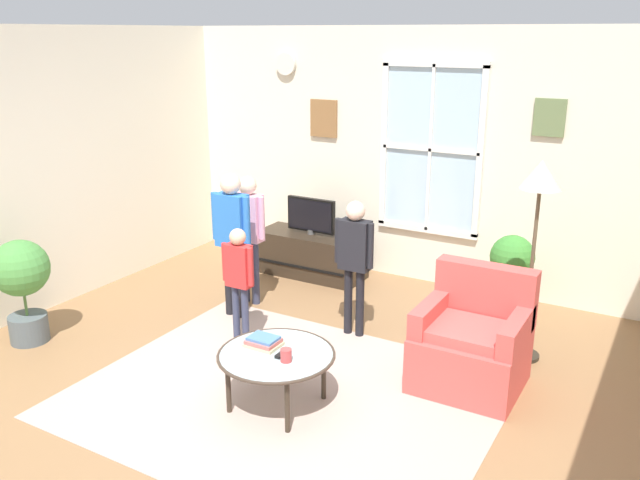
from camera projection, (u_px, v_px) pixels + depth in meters
name	position (u px, v px, depth m)	size (l,w,h in m)	color
ground_plane	(250.00, 410.00, 4.67)	(6.03, 6.58, 0.02)	olive
back_wall	(420.00, 157.00, 6.79)	(5.43, 0.17, 2.60)	silver
area_rug	(287.00, 395.00, 4.83)	(2.95, 2.38, 0.01)	tan
tv_stand	(311.00, 254.00, 7.16)	(1.16, 0.48, 0.47)	#2D2319
television	(311.00, 215.00, 7.03)	(0.56, 0.08, 0.39)	#4C4C4C
armchair	(472.00, 343.00, 4.91)	(0.76, 0.74, 0.87)	#D14C47
coffee_table	(276.00, 356.00, 4.59)	(0.83, 0.83, 0.41)	#99B2B7
book_stack	(264.00, 342.00, 4.68)	(0.24, 0.19, 0.07)	#CABB90
cup	(286.00, 355.00, 4.46)	(0.08, 0.08, 0.09)	#BF3F3F
remote_near_books	(282.00, 353.00, 4.56)	(0.04, 0.14, 0.02)	black
person_blue_shirt	(232.00, 229.00, 5.94)	(0.41, 0.19, 1.35)	black
person_black_shirt	(355.00, 253.00, 5.59)	(0.36, 0.16, 1.20)	black
person_pink_shirt	(249.00, 225.00, 6.26)	(0.38, 0.17, 1.26)	#333851
person_red_shirt	(239.00, 272.00, 5.49)	(0.30, 0.14, 1.01)	#333851
potted_plant_by_window	(511.00, 267.00, 6.04)	(0.40, 0.40, 0.78)	#9E6B4C
potted_plant_corner	(22.00, 280.00, 5.52)	(0.48, 0.48, 0.90)	#4C565B
floor_lamp	(539.00, 195.00, 5.00)	(0.32, 0.32, 1.63)	black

